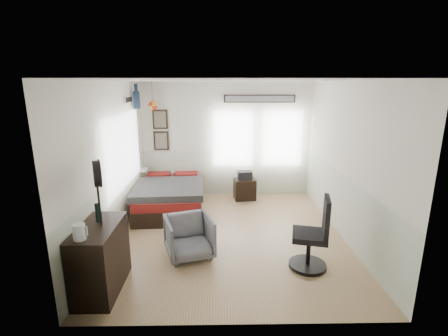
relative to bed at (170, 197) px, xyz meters
The scene contains 12 objects.
ground_plane 1.78m from the bed, 44.87° to the right, with size 4.00×4.50×0.01m, color #967854.
room_shell 2.04m from the bed, 42.01° to the right, with size 4.02×4.52×2.71m.
wall_decor 1.94m from the bed, 79.04° to the left, with size 3.55×1.32×1.44m.
bed is the anchor object (origin of this frame).
dresser 2.84m from the bed, 100.10° to the right, with size 0.48×1.00×0.90m, color black.
armchair 2.03m from the bed, 73.49° to the right, with size 0.69×0.71×0.65m, color slate.
nightstand 1.79m from the bed, 21.79° to the left, with size 0.49×0.39×0.49m, color black.
task_chair 3.36m from the bed, 43.75° to the right, with size 0.59×0.59×1.10m.
kettle 3.27m from the bed, 100.22° to the right, with size 0.17×0.14×0.19m.
bottle 2.79m from the bed, 101.36° to the right, with size 0.06×0.06×0.25m, color black.
stand_fan 3.06m from the bed, 99.27° to the right, with size 0.22×0.33×0.86m.
black_bag 1.81m from the bed, 21.79° to the left, with size 0.33×0.21×0.19m, color black.
Camera 1 is at (-0.20, -5.36, 2.65)m, focal length 26.00 mm.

